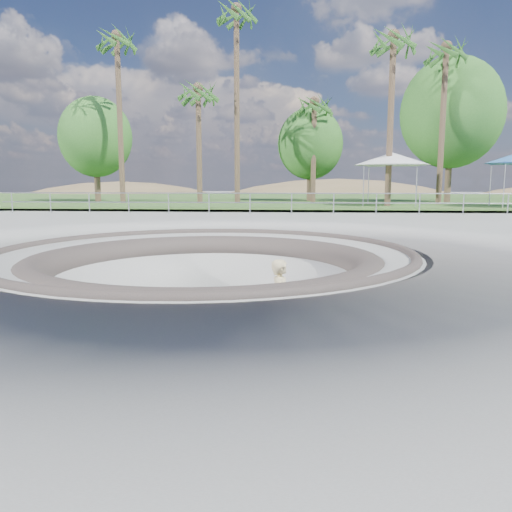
{
  "coord_description": "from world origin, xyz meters",
  "views": [
    {
      "loc": [
        2.26,
        -12.03,
        1.69
      ],
      "look_at": [
        1.27,
        0.01,
        -0.1
      ],
      "focal_mm": 35.0,
      "sensor_mm": 36.0,
      "label": 1
    }
  ],
  "objects": [
    {
      "name": "palm_e",
      "position": [
        7.7,
        18.71,
        9.44
      ],
      "size": [
        2.6,
        2.6,
        10.68
      ],
      "color": "brown",
      "rests_on": "ground"
    },
    {
      "name": "palm_f",
      "position": [
        11.38,
        21.24,
        9.42
      ],
      "size": [
        2.6,
        2.6,
        10.65
      ],
      "color": "brown",
      "rests_on": "ground"
    },
    {
      "name": "canopy_white",
      "position": [
        7.98,
        19.3,
        3.08
      ],
      "size": [
        6.16,
        6.16,
        3.2
      ],
      "color": "gray",
      "rests_on": "ground"
    },
    {
      "name": "grass_strip",
      "position": [
        0.0,
        34.0,
        0.22
      ],
      "size": [
        180.0,
        36.0,
        0.12
      ],
      "color": "#345D25",
      "rests_on": "ground"
    },
    {
      "name": "skater",
      "position": [
        1.94,
        -1.57,
        -0.87
      ],
      "size": [
        0.52,
        0.73,
        1.89
      ],
      "primitive_type": "imported",
      "rotation": [
        0.0,
        0.0,
        1.67
      ],
      "color": "#D3BF88",
      "rests_on": "skateboard"
    },
    {
      "name": "ground",
      "position": [
        0.0,
        0.0,
        0.0
      ],
      "size": [
        180.0,
        180.0,
        0.0
      ],
      "primitive_type": "plane",
      "color": "#A0A09B",
      "rests_on": "ground"
    },
    {
      "name": "bushy_tree_left",
      "position": [
        -12.61,
        24.45,
        4.97
      ],
      "size": [
        5.37,
        4.88,
        7.74
      ],
      "color": "brown",
      "rests_on": "ground"
    },
    {
      "name": "palm_b",
      "position": [
        -4.36,
        21.78,
        7.43
      ],
      "size": [
        2.6,
        2.6,
        8.51
      ],
      "color": "brown",
      "rests_on": "ground"
    },
    {
      "name": "bushy_tree_mid",
      "position": [
        3.21,
        26.46,
        4.54
      ],
      "size": [
        4.89,
        4.44,
        7.05
      ],
      "color": "brown",
      "rests_on": "ground"
    },
    {
      "name": "palm_d",
      "position": [
        3.41,
        24.58,
        6.94
      ],
      "size": [
        2.6,
        2.6,
        7.98
      ],
      "color": "brown",
      "rests_on": "ground"
    },
    {
      "name": "safety_railing",
      "position": [
        0.0,
        12.0,
        0.69
      ],
      "size": [
        25.0,
        0.06,
        1.03
      ],
      "color": "gray",
      "rests_on": "ground"
    },
    {
      "name": "skate_bowl",
      "position": [
        0.0,
        0.0,
        -1.83
      ],
      "size": [
        14.0,
        14.0,
        4.1
      ],
      "color": "#A0A09B",
      "rests_on": "ground"
    },
    {
      "name": "palm_a",
      "position": [
        -9.65,
        21.48,
        10.51
      ],
      "size": [
        2.6,
        2.6,
        11.85
      ],
      "color": "brown",
      "rests_on": "ground"
    },
    {
      "name": "skateboard",
      "position": [
        1.94,
        -1.57,
        -1.83
      ],
      "size": [
        0.82,
        0.29,
        0.08
      ],
      "color": "#92623A",
      "rests_on": "ground"
    },
    {
      "name": "distant_hills",
      "position": [
        3.78,
        57.17,
        -7.02
      ],
      "size": [
        103.2,
        45.0,
        28.6
      ],
      "color": "brown",
      "rests_on": "ground"
    },
    {
      "name": "bushy_tree_right",
      "position": [
        12.9,
        24.62,
        6.46
      ],
      "size": [
        7.02,
        6.38,
        10.13
      ],
      "color": "brown",
      "rests_on": "ground"
    },
    {
      "name": "palm_c",
      "position": [
        -1.8,
        21.94,
        11.96
      ],
      "size": [
        2.6,
        2.6,
        13.45
      ],
      "color": "brown",
      "rests_on": "ground"
    }
  ]
}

